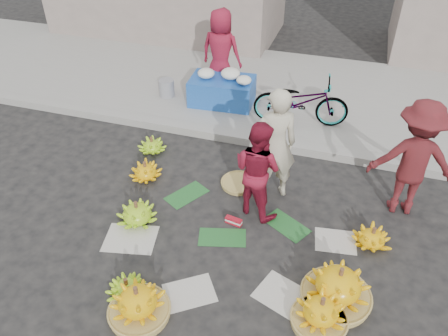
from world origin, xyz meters
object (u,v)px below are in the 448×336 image
(banana_bunch_0, at_px, (137,213))
(bicycle, at_px, (301,101))
(vendor_cream, at_px, (275,145))
(flower_table, at_px, (222,89))
(banana_bunch_4, at_px, (338,286))

(banana_bunch_0, xyz_separation_m, bicycle, (1.76, 3.22, 0.42))
(banana_bunch_0, distance_m, vendor_cream, 2.19)
(vendor_cream, relative_size, flower_table, 1.37)
(flower_table, xyz_separation_m, bicycle, (1.61, -0.32, 0.16))
(bicycle, bearing_deg, flower_table, 70.57)
(banana_bunch_0, xyz_separation_m, vendor_cream, (1.69, 1.19, 0.74))
(banana_bunch_0, height_order, vendor_cream, vendor_cream)
(banana_bunch_0, height_order, banana_bunch_4, banana_bunch_4)
(banana_bunch_4, bearing_deg, vendor_cream, 124.41)
(banana_bunch_0, xyz_separation_m, flower_table, (0.15, 3.54, 0.26))
(banana_bunch_4, relative_size, vendor_cream, 0.52)
(banana_bunch_0, relative_size, banana_bunch_4, 0.65)
(banana_bunch_4, relative_size, flower_table, 0.71)
(banana_bunch_0, relative_size, bicycle, 0.35)
(vendor_cream, bearing_deg, banana_bunch_0, 9.70)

